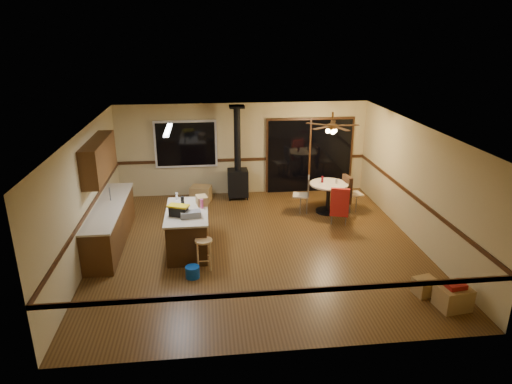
{
  "coord_description": "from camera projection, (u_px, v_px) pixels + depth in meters",
  "views": [
    {
      "loc": [
        -1.04,
        -8.98,
        4.49
      ],
      "look_at": [
        0.0,
        0.3,
        1.15
      ],
      "focal_mm": 32.0,
      "sensor_mm": 36.0,
      "label": 1
    }
  ],
  "objects": [
    {
      "name": "toolbox_yellow_lid",
      "position": [
        178.0,
        206.0,
        9.22
      ],
      "size": [
        0.47,
        0.36,
        0.03
      ],
      "primitive_type": "cube",
      "rotation": [
        0.0,
        0.0,
        -0.37
      ],
      "color": "gold",
      "rests_on": "toolbox_black"
    },
    {
      "name": "blue_bucket",
      "position": [
        193.0,
        272.0,
        8.71
      ],
      "size": [
        0.34,
        0.34,
        0.23
      ],
      "primitive_type": "cylinder",
      "rotation": [
        0.0,
        0.0,
        -0.27
      ],
      "color": "#0C45B1",
      "rests_on": "floor"
    },
    {
      "name": "ceiling_fan",
      "position": [
        332.0,
        128.0,
        11.15
      ],
      "size": [
        0.24,
        0.24,
        0.55
      ],
      "color": "brown",
      "rests_on": "ceiling"
    },
    {
      "name": "kitchen_island",
      "position": [
        188.0,
        230.0,
        9.71
      ],
      "size": [
        0.88,
        1.68,
        0.9
      ],
      "color": "#37200D",
      "rests_on": "ground"
    },
    {
      "name": "box_corner_a",
      "position": [
        453.0,
        297.0,
        7.74
      ],
      "size": [
        0.58,
        0.5,
        0.4
      ],
      "primitive_type": "cube",
      "rotation": [
        0.0,
        0.0,
        0.13
      ],
      "color": "#9C7A45",
      "rests_on": "floor"
    },
    {
      "name": "upper_cabinets",
      "position": [
        99.0,
        158.0,
        9.69
      ],
      "size": [
        0.35,
        2.0,
        0.8
      ],
      "primitive_type": "cube",
      "color": "#4E2D13",
      "rests_on": "ground"
    },
    {
      "name": "lower_cabinets",
      "position": [
        110.0,
        225.0,
        10.01
      ],
      "size": [
        0.6,
        3.0,
        0.86
      ],
      "primitive_type": "cube",
      "color": "#4E2D13",
      "rests_on": "ground"
    },
    {
      "name": "wood_stove",
      "position": [
        238.0,
        173.0,
        12.61
      ],
      "size": [
        0.55,
        0.5,
        2.52
      ],
      "color": "black",
      "rests_on": "ground"
    },
    {
      "name": "bottle_pink",
      "position": [
        202.0,
        204.0,
        9.66
      ],
      "size": [
        0.07,
        0.07,
        0.2
      ],
      "primitive_type": "cylinder",
      "rotation": [
        0.0,
        0.0,
        0.03
      ],
      "color": "#D84C8C",
      "rests_on": "kitchen_island"
    },
    {
      "name": "wall_right",
      "position": [
        417.0,
        184.0,
        9.95
      ],
      "size": [
        0.0,
        7.0,
        7.0
      ],
      "primitive_type": "plane",
      "rotation": [
        1.57,
        0.0,
        -1.57
      ],
      "color": "tan",
      "rests_on": "ground"
    },
    {
      "name": "dining_table",
      "position": [
        328.0,
        192.0,
        11.71
      ],
      "size": [
        0.98,
        0.98,
        0.78
      ],
      "color": "black",
      "rests_on": "ground"
    },
    {
      "name": "box_small_red",
      "position": [
        455.0,
        285.0,
        7.65
      ],
      "size": [
        0.34,
        0.3,
        0.08
      ],
      "primitive_type": "cube",
      "rotation": [
        0.0,
        0.0,
        0.13
      ],
      "color": "maroon",
      "rests_on": "box_corner_a"
    },
    {
      "name": "wall_left",
      "position": [
        86.0,
        196.0,
        9.22
      ],
      "size": [
        0.0,
        7.0,
        7.0
      ],
      "primitive_type": "plane",
      "rotation": [
        1.57,
        0.0,
        1.57
      ],
      "color": "tan",
      "rests_on": "ground"
    },
    {
      "name": "box_corner_b",
      "position": [
        425.0,
        286.0,
        8.15
      ],
      "size": [
        0.44,
        0.4,
        0.3
      ],
      "primitive_type": "cube",
      "rotation": [
        0.0,
        0.0,
        0.22
      ],
      "color": "#9C7A45",
      "rests_on": "floor"
    },
    {
      "name": "chair_left",
      "position": [
        305.0,
        190.0,
        11.71
      ],
      "size": [
        0.48,
        0.48,
        0.51
      ],
      "color": "#C5B593",
      "rests_on": "ground"
    },
    {
      "name": "toolbox_grey",
      "position": [
        191.0,
        214.0,
        9.21
      ],
      "size": [
        0.43,
        0.28,
        0.13
      ],
      "primitive_type": "cube",
      "rotation": [
        0.0,
        0.0,
        0.13
      ],
      "color": "slate",
      "rests_on": "kitchen_island"
    },
    {
      "name": "glass_cream",
      "position": [
        336.0,
        181.0,
        11.58
      ],
      "size": [
        0.06,
        0.06,
        0.13
      ],
      "primitive_type": "cylinder",
      "rotation": [
        0.0,
        0.0,
        0.02
      ],
      "color": "beige",
      "rests_on": "dining_table"
    },
    {
      "name": "window",
      "position": [
        186.0,
        144.0,
        12.58
      ],
      "size": [
        1.72,
        0.1,
        1.32
      ],
      "primitive_type": "cube",
      "color": "black",
      "rests_on": "ground"
    },
    {
      "name": "fluorescent_strip",
      "position": [
        168.0,
        130.0,
        9.25
      ],
      "size": [
        0.1,
        1.2,
        0.04
      ],
      "primitive_type": "cube",
      "color": "white",
      "rests_on": "ceiling"
    },
    {
      "name": "glass_red",
      "position": [
        322.0,
        179.0,
        11.68
      ],
      "size": [
        0.08,
        0.08,
        0.16
      ],
      "primitive_type": "cylinder",
      "rotation": [
        0.0,
        0.0,
        0.36
      ],
      "color": "#590C14",
      "rests_on": "dining_table"
    },
    {
      "name": "toolbox_black",
      "position": [
        179.0,
        211.0,
        9.26
      ],
      "size": [
        0.41,
        0.31,
        0.2
      ],
      "primitive_type": "cube",
      "rotation": [
        0.0,
        0.0,
        -0.37
      ],
      "color": "black",
      "rests_on": "kitchen_island"
    },
    {
      "name": "bar_stool",
      "position": [
        204.0,
        254.0,
        8.98
      ],
      "size": [
        0.37,
        0.37,
        0.63
      ],
      "primitive_type": "cylinder",
      "rotation": [
        0.0,
        0.0,
        0.08
      ],
      "color": "tan",
      "rests_on": "floor"
    },
    {
      "name": "floor",
      "position": [
        258.0,
        246.0,
        10.02
      ],
      "size": [
        7.0,
        7.0,
        0.0
      ],
      "primitive_type": "plane",
      "color": "#533517",
      "rests_on": "ground"
    },
    {
      "name": "box_under_window",
      "position": [
        201.0,
        194.0,
        12.56
      ],
      "size": [
        0.63,
        0.56,
        0.43
      ],
      "primitive_type": "cube",
      "rotation": [
        0.0,
        0.0,
        -0.26
      ],
      "color": "#9C7A45",
      "rests_on": "floor"
    },
    {
      "name": "bottle_dark",
      "position": [
        183.0,
        202.0,
        9.67
      ],
      "size": [
        0.08,
        0.08,
        0.26
      ],
      "primitive_type": "cylinder",
      "rotation": [
        0.0,
        0.0,
        -0.16
      ],
      "color": "black",
      "rests_on": "kitchen_island"
    },
    {
      "name": "chair_right",
      "position": [
        348.0,
        189.0,
        11.77
      ],
      "size": [
        0.51,
        0.48,
        0.7
      ],
      "color": "#C5B593",
      "rests_on": "ground"
    },
    {
      "name": "chair_rail",
      "position": [
        258.0,
        203.0,
        9.69
      ],
      "size": [
        7.0,
        7.0,
        0.08
      ],
      "primitive_type": null,
      "color": "#361D0D",
      "rests_on": "ground"
    },
    {
      "name": "countertop",
      "position": [
        108.0,
        206.0,
        9.86
      ],
      "size": [
        0.64,
        3.04,
        0.04
      ],
      "primitive_type": "cube",
      "color": "beige",
      "rests_on": "lower_cabinets"
    },
    {
      "name": "ceiling",
      "position": [
        258.0,
        129.0,
        9.15
      ],
      "size": [
        7.0,
        7.0,
        0.0
      ],
      "primitive_type": "plane",
      "rotation": [
        3.14,
        0.0,
        0.0
      ],
      "color": "silver",
      "rests_on": "ground"
    },
    {
      "name": "bottle_white",
      "position": [
        177.0,
        196.0,
        10.15
      ],
      "size": [
        0.06,
        0.06,
        0.16
      ],
      "primitive_type": "cylinder",
      "rotation": [
        0.0,
        0.0,
        0.18
      ],
      "color": "white",
      "rests_on": "kitchen_island"
    },
    {
      "name": "box_on_island",
      "position": [
        202.0,
        200.0,
        9.86
      ],
      "size": [
        0.27,
        0.34,
        0.2
      ],
      "primitive_type": "cube",
      "rotation": [
        0.0,
        0.0,
        0.2
      ],
      "color": "#9C7A45",
      "rests_on": "kitchen_island"
    },
    {
      "name": "chair_near",
      "position": [
        340.0,
        202.0,
        10.88
      ],
      "size": [
        0.54,
        0.57,
        0.7
      ],
      "color": "#C5B593",
      "rests_on": "ground"
    },
    {
      "name": "wall_front",
      "position": [
        287.0,
        274.0,
        6.31
      ],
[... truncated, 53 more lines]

